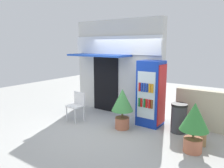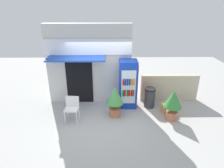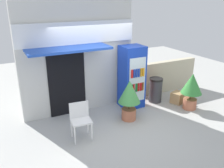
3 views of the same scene
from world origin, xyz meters
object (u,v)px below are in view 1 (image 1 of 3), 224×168
drink_cooler (151,93)px  potted_plant_curbside (194,122)px  trash_bin (179,118)px  potted_plant_near_shop (122,104)px  plastic_chair (77,104)px  cardboard_box (197,136)px

drink_cooler → potted_plant_curbside: (1.48, -0.97, -0.25)m
potted_plant_curbside → trash_bin: 1.13m
drink_cooler → potted_plant_near_shop: bearing=-125.6°
potted_plant_near_shop → potted_plant_curbside: potted_plant_near_shop is taller
plastic_chair → trash_bin: plastic_chair is taller
potted_plant_curbside → cardboard_box: bearing=94.0°
trash_bin → cardboard_box: (0.58, -0.41, -0.22)m
potted_plant_curbside → drink_cooler: bearing=146.8°
trash_bin → plastic_chair: bearing=-162.4°
plastic_chair → trash_bin: bearing=17.6°
plastic_chair → potted_plant_curbside: 3.49m
plastic_chair → cardboard_box: (3.45, 0.49, -0.36)m
potted_plant_curbside → cardboard_box: 0.71m
plastic_chair → potted_plant_curbside: potted_plant_curbside is taller
drink_cooler → plastic_chair: (-2.00, -0.97, -0.41)m
plastic_chair → potted_plant_near_shop: (1.49, 0.26, 0.17)m
potted_plant_near_shop → plastic_chair: bearing=-170.2°
plastic_chair → potted_plant_curbside: (3.48, 0.00, 0.16)m
drink_cooler → trash_bin: size_ratio=2.39×
potted_plant_near_shop → cardboard_box: bearing=6.9°
trash_bin → drink_cooler: bearing=175.7°
drink_cooler → potted_plant_near_shop: drink_cooler is taller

